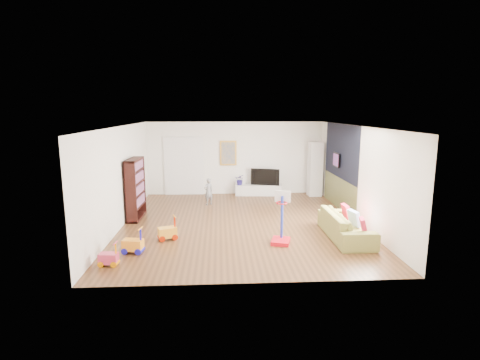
{
  "coord_description": "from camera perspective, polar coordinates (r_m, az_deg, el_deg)",
  "views": [
    {
      "loc": [
        -0.6,
        -10.12,
        3.13
      ],
      "look_at": [
        0.0,
        0.4,
        1.15
      ],
      "focal_mm": 28.0,
      "sensor_mm": 36.0,
      "label": 1
    }
  ],
  "objects": [
    {
      "name": "olive_wainscot",
      "position": [
        12.42,
        14.81,
        -1.94
      ],
      "size": [
        0.01,
        3.2,
        1.0
      ],
      "primitive_type": "cube",
      "color": "brown",
      "rests_on": "wall_right"
    },
    {
      "name": "vase_plant",
      "position": [
        13.8,
        0.01,
        0.07
      ],
      "size": [
        0.43,
        0.4,
        0.41
      ],
      "primitive_type": "imported",
      "rotation": [
        0.0,
        0.0,
        -0.26
      ],
      "color": "navy",
      "rests_on": "media_console"
    },
    {
      "name": "bookshelf",
      "position": [
        11.27,
        -15.64,
        -1.29
      ],
      "size": [
        0.34,
        1.21,
        1.75
      ],
      "primitive_type": "cube",
      "rotation": [
        0.0,
        0.0,
        -0.03
      ],
      "color": "black",
      "rests_on": "ground"
    },
    {
      "name": "ceiling",
      "position": [
        10.14,
        0.13,
        8.22
      ],
      "size": [
        6.5,
        7.5,
        0.0
      ],
      "primitive_type": "cube",
      "color": "white",
      "rests_on": "ground"
    },
    {
      "name": "artwork_right",
      "position": [
        12.41,
        14.47,
        2.99
      ],
      "size": [
        0.04,
        0.56,
        0.46
      ],
      "primitive_type": "cube",
      "color": "#7F3F8C",
      "rests_on": "wall_right"
    },
    {
      "name": "pillow_center",
      "position": [
        9.69,
        17.0,
        -5.58
      ],
      "size": [
        0.19,
        0.4,
        0.39
      ],
      "primitive_type": "cube",
      "rotation": [
        0.0,
        0.0,
        0.23
      ],
      "color": "silver",
      "rests_on": "sofa"
    },
    {
      "name": "tv",
      "position": [
        13.87,
        3.91,
        0.53
      ],
      "size": [
        1.05,
        0.44,
        0.61
      ],
      "primitive_type": "imported",
      "rotation": [
        0.0,
        0.0,
        -0.3
      ],
      "color": "black",
      "rests_on": "media_console"
    },
    {
      "name": "doorway",
      "position": [
        14.04,
        -8.55,
        2.01
      ],
      "size": [
        1.45,
        0.06,
        2.1
      ],
      "primitive_type": "cube",
      "color": "white",
      "rests_on": "ground"
    },
    {
      "name": "pillow_right",
      "position": [
        10.24,
        15.86,
        -4.65
      ],
      "size": [
        0.11,
        0.38,
        0.38
      ],
      "primitive_type": "cube",
      "rotation": [
        0.0,
        0.0,
        0.03
      ],
      "color": "red",
      "rests_on": "sofa"
    },
    {
      "name": "tall_cabinet",
      "position": [
        13.99,
        11.37,
        1.66
      ],
      "size": [
        0.48,
        0.48,
        1.99
      ],
      "primitive_type": "cube",
      "rotation": [
        0.0,
        0.0,
        0.04
      ],
      "color": "silver",
      "rests_on": "ground"
    },
    {
      "name": "pillow_left",
      "position": [
        9.14,
        18.28,
        -6.64
      ],
      "size": [
        0.17,
        0.37,
        0.36
      ],
      "primitive_type": "cube",
      "rotation": [
        0.0,
        0.0,
        -0.23
      ],
      "color": "#B41F3D",
      "rests_on": "sofa"
    },
    {
      "name": "media_console",
      "position": [
        13.94,
        2.79,
        -1.51
      ],
      "size": [
        1.72,
        0.53,
        0.39
      ],
      "primitive_type": "cube",
      "rotation": [
        0.0,
        0.0,
        -0.07
      ],
      "color": "silver",
      "rests_on": "ground"
    },
    {
      "name": "navy_accent",
      "position": [
        12.21,
        15.11,
        4.26
      ],
      "size": [
        0.01,
        3.2,
        1.7
      ],
      "primitive_type": "cube",
      "color": "black",
      "rests_on": "wall_right"
    },
    {
      "name": "ride_on_yellow",
      "position": [
        9.36,
        -11.02,
        -7.23
      ],
      "size": [
        0.5,
        0.4,
        0.58
      ],
      "primitive_type": "cube",
      "rotation": [
        0.0,
        0.0,
        0.34
      ],
      "color": "#FAA52A",
      "rests_on": "ground"
    },
    {
      "name": "basketball_hoop",
      "position": [
        8.91,
        6.3,
        -5.76
      ],
      "size": [
        0.56,
        0.62,
        1.25
      ],
      "primitive_type": "cube",
      "rotation": [
        0.0,
        0.0,
        -0.28
      ],
      "color": "red",
      "rests_on": "ground"
    },
    {
      "name": "sofa",
      "position": [
        9.7,
        15.8,
        -6.64
      ],
      "size": [
        0.86,
        2.18,
        0.63
      ],
      "primitive_type": "imported",
      "rotation": [
        0.0,
        0.0,
        1.57
      ],
      "color": "olive",
      "rests_on": "ground"
    },
    {
      "name": "ride_on_orange",
      "position": [
        8.7,
        -16.04,
        -8.85
      ],
      "size": [
        0.47,
        0.33,
        0.58
      ],
      "primitive_type": "cube",
      "rotation": [
        0.0,
        0.0,
        -0.16
      ],
      "color": "orange",
      "rests_on": "ground"
    },
    {
      "name": "painting_back",
      "position": [
        13.92,
        -1.81,
        4.12
      ],
      "size": [
        0.62,
        0.06,
        0.92
      ],
      "primitive_type": "cube",
      "color": "gold",
      "rests_on": "wall_back"
    },
    {
      "name": "ride_on_pink",
      "position": [
        8.19,
        -19.44,
        -10.61
      ],
      "size": [
        0.39,
        0.26,
        0.49
      ],
      "primitive_type": "cube",
      "rotation": [
        0.0,
        0.0,
        -0.08
      ],
      "color": "#D13557",
      "rests_on": "ground"
    },
    {
      "name": "wall_left",
      "position": [
        10.61,
        -17.68,
        0.48
      ],
      "size": [
        0.0,
        7.5,
        2.7
      ],
      "primitive_type": "cube",
      "color": "silver",
      "rests_on": "ground"
    },
    {
      "name": "wall_back",
      "position": [
        13.99,
        -0.78,
        3.34
      ],
      "size": [
        6.5,
        0.0,
        2.7
      ],
      "primitive_type": "cube",
      "color": "white",
      "rests_on": "ground"
    },
    {
      "name": "wall_right",
      "position": [
        10.97,
        17.33,
        0.82
      ],
      "size": [
        0.0,
        7.5,
        2.7
      ],
      "primitive_type": "cube",
      "color": "silver",
      "rests_on": "ground"
    },
    {
      "name": "child",
      "position": [
        12.49,
        -4.83,
        -1.77
      ],
      "size": [
        0.39,
        0.37,
        0.9
      ],
      "primitive_type": "imported",
      "rotation": [
        0.0,
        0.0,
        3.79
      ],
      "color": "slate",
      "rests_on": "ground"
    },
    {
      "name": "floor",
      "position": [
        10.61,
        0.12,
        -6.52
      ],
      "size": [
        6.5,
        7.5,
        0.0
      ],
      "primitive_type": "cube",
      "color": "brown",
      "rests_on": "ground"
    },
    {
      "name": "wall_front",
      "position": [
        6.64,
        2.05,
        -4.92
      ],
      "size": [
        6.5,
        0.0,
        2.7
      ],
      "primitive_type": "cube",
      "color": "white",
      "rests_on": "ground"
    }
  ]
}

